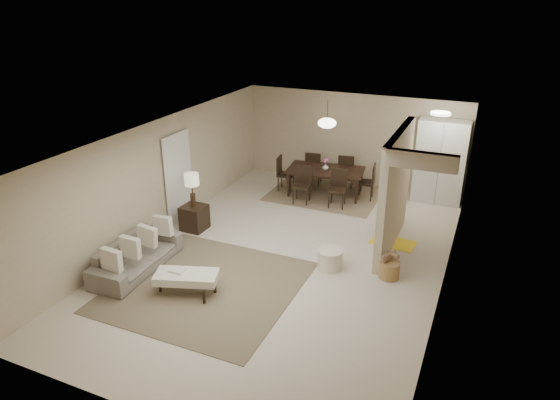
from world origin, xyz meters
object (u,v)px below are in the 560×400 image
at_px(sofa, 137,256).
at_px(ottoman_bench, 187,277).
at_px(pantry_cabinet, 440,162).
at_px(side_table, 194,218).
at_px(round_pouf, 330,259).
at_px(wicker_basket, 389,270).
at_px(dining_table, 325,182).

relative_size(sofa, ottoman_bench, 1.69).
height_order(pantry_cabinet, sofa, pantry_cabinet).
distance_m(ottoman_bench, side_table, 2.58).
height_order(round_pouf, wicker_basket, round_pouf).
bearing_deg(ottoman_bench, dining_table, 63.32).
bearing_deg(dining_table, wicker_basket, -61.87).
bearing_deg(wicker_basket, round_pouf, -174.14).
bearing_deg(side_table, wicker_basket, -3.85).
xyz_separation_m(side_table, wicker_basket, (4.45, -0.30, -0.12)).
bearing_deg(wicker_basket, sofa, -159.98).
relative_size(side_table, dining_table, 0.29).
bearing_deg(sofa, side_table, -3.79).
bearing_deg(side_table, pantry_cabinet, 39.03).
bearing_deg(pantry_cabinet, dining_table, -165.27).
distance_m(pantry_cabinet, ottoman_bench, 7.05).
xyz_separation_m(pantry_cabinet, ottoman_bench, (-3.47, -6.09, -0.74)).
distance_m(sofa, ottoman_bench, 1.36).
xyz_separation_m(round_pouf, dining_table, (-1.32, 3.54, 0.15)).
bearing_deg(dining_table, side_table, -130.05).
xyz_separation_m(wicker_basket, dining_table, (-2.45, 3.43, 0.18)).
distance_m(pantry_cabinet, sofa, 7.56).
bearing_deg(round_pouf, side_table, 172.88).
bearing_deg(side_table, dining_table, 57.35).
bearing_deg(dining_table, ottoman_bench, -105.12).
distance_m(sofa, wicker_basket, 4.79).
height_order(pantry_cabinet, round_pouf, pantry_cabinet).
bearing_deg(round_pouf, sofa, -155.70).
relative_size(sofa, wicker_basket, 5.27).
xyz_separation_m(sofa, dining_table, (2.05, 5.07, 0.05)).
distance_m(wicker_basket, dining_table, 4.22).
relative_size(pantry_cabinet, ottoman_bench, 1.75).
xyz_separation_m(round_pouf, wicker_basket, (1.13, 0.12, -0.03)).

